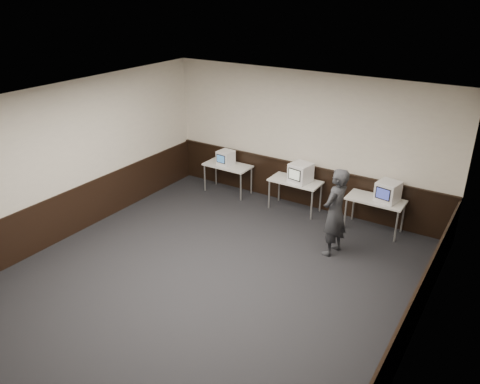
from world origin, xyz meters
name	(u,v)px	position (x,y,z in m)	size (l,w,h in m)	color
floor	(204,284)	(0.00, 0.00, 0.00)	(8.00, 8.00, 0.00)	black
ceiling	(197,109)	(0.00, 0.00, 3.20)	(8.00, 8.00, 0.00)	white
back_wall	(305,141)	(0.00, 4.00, 1.60)	(7.00, 7.00, 0.00)	beige
left_wall	(63,164)	(-3.50, 0.00, 1.60)	(8.00, 8.00, 0.00)	beige
right_wall	(418,267)	(3.50, 0.00, 1.60)	(8.00, 8.00, 0.00)	beige
wainscot_back	(302,185)	(0.00, 3.98, 0.50)	(6.98, 0.04, 1.00)	black
wainscot_left	(71,212)	(-3.48, 0.00, 0.50)	(0.04, 7.98, 1.00)	black
wainscot_right	(404,334)	(3.48, 0.00, 0.50)	(0.04, 7.98, 1.00)	black
wainscot_rail	(303,165)	(0.00, 3.96, 1.02)	(6.98, 0.06, 0.04)	black
desk_left	(228,167)	(-1.90, 3.60, 0.68)	(1.20, 0.60, 0.75)	silver
desk_center	(295,183)	(0.00, 3.60, 0.68)	(1.20, 0.60, 0.75)	silver
desk_right	(376,202)	(1.90, 3.60, 0.68)	(1.20, 0.60, 0.75)	silver
emac_left	(226,158)	(-1.96, 3.60, 0.93)	(0.39, 0.41, 0.36)	white
emac_center	(301,173)	(0.12, 3.59, 0.97)	(0.52, 0.54, 0.45)	white
emac_right	(388,191)	(2.12, 3.63, 0.97)	(0.51, 0.52, 0.43)	white
person	(335,212)	(1.51, 2.25, 0.90)	(0.66, 0.43, 1.80)	#28292E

